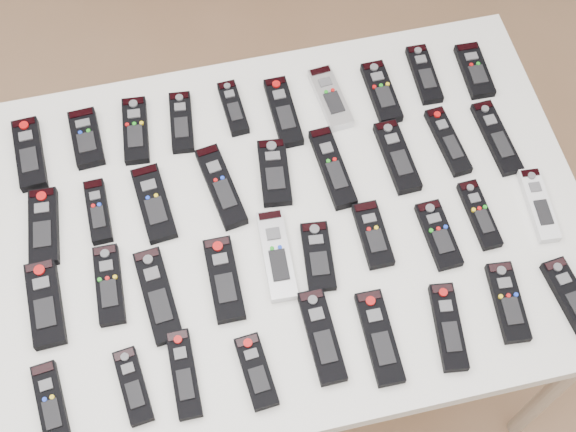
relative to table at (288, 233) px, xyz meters
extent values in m
plane|color=#946C4B|center=(-0.12, -0.01, -0.72)|extent=(4.00, 4.00, 0.00)
cube|color=white|center=(0.00, 0.00, 0.04)|extent=(1.25, 0.88, 0.04)
cylinder|color=beige|center=(0.56, -0.38, -0.35)|extent=(0.04, 0.04, 0.74)
cylinder|color=beige|center=(-0.56, 0.38, -0.35)|extent=(0.04, 0.04, 0.74)
cylinder|color=beige|center=(0.56, 0.38, -0.35)|extent=(0.04, 0.04, 0.74)
cube|color=black|center=(-0.51, 0.28, 0.07)|extent=(0.06, 0.18, 0.02)
cube|color=black|center=(-0.39, 0.29, 0.07)|extent=(0.07, 0.15, 0.02)
cube|color=black|center=(-0.28, 0.29, 0.07)|extent=(0.07, 0.17, 0.02)
cube|color=black|center=(-0.18, 0.29, 0.07)|extent=(0.06, 0.16, 0.02)
cube|color=black|center=(-0.06, 0.30, 0.07)|extent=(0.05, 0.14, 0.02)
cube|color=black|center=(0.05, 0.26, 0.07)|extent=(0.05, 0.18, 0.02)
cube|color=#B7B7BC|center=(0.16, 0.28, 0.07)|extent=(0.07, 0.17, 0.02)
cube|color=black|center=(0.28, 0.27, 0.07)|extent=(0.06, 0.16, 0.02)
cube|color=black|center=(0.39, 0.30, 0.07)|extent=(0.05, 0.16, 0.02)
cube|color=black|center=(0.51, 0.28, 0.07)|extent=(0.06, 0.15, 0.02)
cube|color=black|center=(-0.50, 0.09, 0.07)|extent=(0.07, 0.18, 0.02)
cube|color=black|center=(-0.38, 0.10, 0.07)|extent=(0.05, 0.15, 0.02)
cube|color=black|center=(-0.27, 0.10, 0.07)|extent=(0.08, 0.18, 0.02)
cube|color=black|center=(-0.12, 0.10, 0.07)|extent=(0.08, 0.21, 0.02)
cube|color=black|center=(0.00, 0.11, 0.07)|extent=(0.08, 0.16, 0.02)
cube|color=black|center=(0.12, 0.10, 0.07)|extent=(0.06, 0.20, 0.02)
cube|color=black|center=(0.26, 0.09, 0.07)|extent=(0.06, 0.18, 0.02)
cube|color=black|center=(0.38, 0.11, 0.07)|extent=(0.06, 0.17, 0.02)
cube|color=black|center=(0.49, 0.09, 0.07)|extent=(0.06, 0.19, 0.02)
cube|color=black|center=(-0.51, -0.08, 0.07)|extent=(0.07, 0.18, 0.02)
cube|color=black|center=(-0.38, -0.07, 0.07)|extent=(0.05, 0.17, 0.02)
cube|color=black|center=(-0.29, -0.11, 0.07)|extent=(0.07, 0.21, 0.02)
cube|color=black|center=(-0.16, -0.11, 0.07)|extent=(0.06, 0.18, 0.02)
cube|color=#B7B7BC|center=(-0.04, -0.08, 0.07)|extent=(0.06, 0.20, 0.02)
cube|color=black|center=(0.04, -0.10, 0.07)|extent=(0.07, 0.15, 0.02)
cube|color=black|center=(0.16, -0.08, 0.07)|extent=(0.05, 0.15, 0.02)
cube|color=black|center=(0.29, -0.11, 0.07)|extent=(0.06, 0.15, 0.02)
cube|color=black|center=(0.39, -0.08, 0.07)|extent=(0.05, 0.16, 0.02)
cube|color=silver|center=(0.52, -0.09, 0.07)|extent=(0.06, 0.17, 0.02)
cube|color=black|center=(-0.51, -0.28, 0.07)|extent=(0.06, 0.16, 0.02)
cube|color=black|center=(-0.36, -0.28, 0.07)|extent=(0.06, 0.15, 0.02)
cube|color=black|center=(-0.27, -0.28, 0.07)|extent=(0.05, 0.17, 0.02)
cube|color=black|center=(-0.13, -0.31, 0.07)|extent=(0.06, 0.15, 0.02)
cube|color=black|center=(0.01, -0.27, 0.07)|extent=(0.06, 0.19, 0.02)
cube|color=black|center=(0.11, -0.29, 0.07)|extent=(0.06, 0.19, 0.02)
cube|color=black|center=(0.25, -0.30, 0.07)|extent=(0.07, 0.18, 0.02)
cube|color=black|center=(0.38, -0.28, 0.07)|extent=(0.07, 0.17, 0.02)
cube|color=black|center=(0.51, -0.30, 0.07)|extent=(0.07, 0.17, 0.02)
camera|label=1|loc=(-0.17, -0.76, 1.54)|focal=50.00mm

